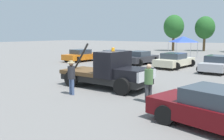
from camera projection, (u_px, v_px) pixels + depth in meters
name	position (u px, v px, depth m)	size (l,w,h in m)	color
ground_plane	(105.00, 87.00, 14.31)	(160.00, 160.00, 0.00)	slate
tow_truck	(109.00, 72.00, 13.99)	(5.45, 2.31, 2.51)	black
person_near_truck	(149.00, 80.00, 11.05)	(0.39, 0.39, 1.73)	#38383D
person_at_hood	(71.00, 75.00, 12.46)	(0.38, 0.38, 1.72)	#475B84
parked_car_orange	(82.00, 55.00, 27.89)	(2.77, 4.58, 1.34)	orange
parked_car_maroon	(115.00, 56.00, 26.71)	(2.52, 4.46, 1.34)	maroon
parked_car_charcoal	(140.00, 58.00, 25.21)	(2.73, 4.42, 1.34)	#2D2D33
parked_car_cream	(174.00, 60.00, 22.65)	(2.83, 4.87, 1.34)	beige
parked_car_silver	(218.00, 64.00, 20.10)	(2.51, 4.78, 1.34)	#B7B7BC
canopy_tent_blue	(183.00, 39.00, 32.69)	(3.00, 3.00, 2.73)	#9E9EA3
tree_left	(205.00, 28.00, 44.22)	(3.44, 3.44, 6.15)	brown
tree_center	(174.00, 27.00, 44.70)	(3.60, 3.60, 6.43)	brown
traffic_cone	(148.00, 78.00, 15.85)	(0.40, 0.40, 0.55)	black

